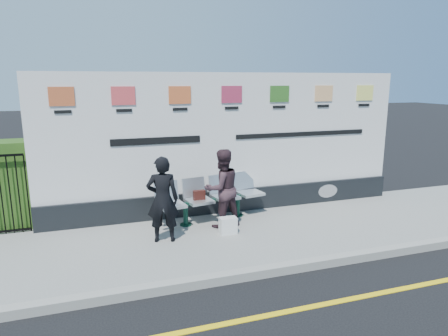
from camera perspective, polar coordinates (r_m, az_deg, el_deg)
name	(u,v)px	position (r m, az deg, el deg)	size (l,w,h in m)	color
ground	(290,311)	(5.62, 9.47, -19.53)	(80.00, 80.00, 0.00)	black
pavement	(228,237)	(7.64, 0.65, -9.86)	(14.00, 3.00, 0.12)	gray
kerb	(260,272)	(6.37, 5.18, -14.61)	(14.00, 0.18, 0.14)	gray
yellow_line	(290,311)	(5.62, 9.47, -19.50)	(14.00, 0.10, 0.01)	yellow
billboard	(230,153)	(8.65, 0.89, 2.18)	(8.00, 0.30, 3.00)	black
bench	(213,209)	(8.27, -1.65, -5.86)	(2.29, 0.59, 0.49)	silver
woman_left	(163,199)	(7.16, -8.75, -4.46)	(0.57, 0.37, 1.56)	black
woman_right	(222,188)	(7.79, -0.29, -2.92)	(0.75, 0.59, 1.55)	#39252C
handbag_brown	(199,195)	(8.04, -3.58, -3.87)	(0.24, 0.10, 0.19)	black
carrier_bag_white	(228,226)	(7.59, 0.58, -8.23)	(0.32, 0.19, 0.32)	silver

